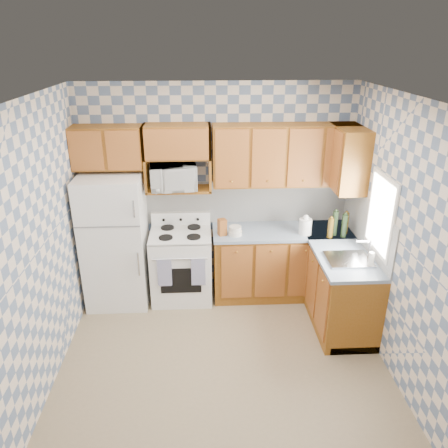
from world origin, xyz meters
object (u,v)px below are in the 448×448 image
(refrigerator, at_px, (115,241))
(electric_kettle, at_px, (305,227))
(stove_body, at_px, (182,266))
(microwave, at_px, (173,177))

(refrigerator, distance_m, electric_kettle, 2.36)
(stove_body, xyz_separation_m, electric_kettle, (1.54, -0.12, 0.57))
(electric_kettle, bearing_deg, microwave, 171.27)
(refrigerator, distance_m, microwave, 1.07)
(electric_kettle, bearing_deg, stove_body, 175.60)
(refrigerator, bearing_deg, stove_body, 1.78)
(microwave, distance_m, electric_kettle, 1.73)
(stove_body, bearing_deg, refrigerator, -178.22)
(stove_body, height_order, microwave, microwave)
(refrigerator, relative_size, stove_body, 1.87)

